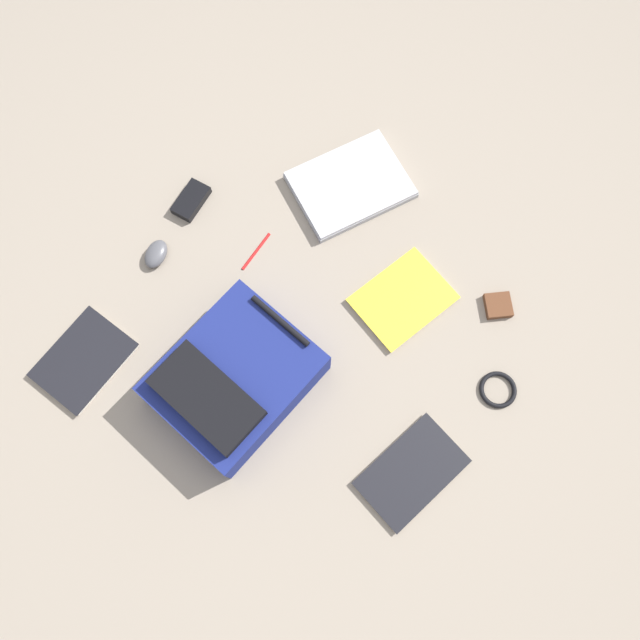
# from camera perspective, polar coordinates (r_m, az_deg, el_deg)

# --- Properties ---
(ground_plane) EXTENTS (3.99, 3.99, 0.00)m
(ground_plane) POSITION_cam_1_polar(r_m,az_deg,el_deg) (1.79, -0.59, -0.85)
(ground_plane) COLOR gray
(backpack) EXTENTS (0.36, 0.43, 0.16)m
(backpack) POSITION_cam_1_polar(r_m,az_deg,el_deg) (1.70, -7.91, -5.36)
(backpack) COLOR navy
(backpack) RESTS_ON ground_plane
(laptop) EXTENTS (0.37, 0.41, 0.03)m
(laptop) POSITION_cam_1_polar(r_m,az_deg,el_deg) (1.95, 2.79, 12.19)
(laptop) COLOR #929296
(laptop) RESTS_ON ground_plane
(book_comic) EXTENTS (0.26, 0.31, 0.02)m
(book_comic) POSITION_cam_1_polar(r_m,az_deg,el_deg) (1.82, 7.55, 1.89)
(book_comic) COLOR silver
(book_comic) RESTS_ON ground_plane
(book_red) EXTENTS (0.22, 0.31, 0.01)m
(book_red) POSITION_cam_1_polar(r_m,az_deg,el_deg) (1.73, 8.35, -13.54)
(book_red) COLOR silver
(book_red) RESTS_ON ground_plane
(book_blue) EXTENTS (0.19, 0.25, 0.02)m
(book_blue) POSITION_cam_1_polar(r_m,az_deg,el_deg) (1.87, -20.70, -3.43)
(book_blue) COLOR silver
(book_blue) RESTS_ON ground_plane
(computer_mouse) EXTENTS (0.08, 0.11, 0.04)m
(computer_mouse) POSITION_cam_1_polar(r_m,az_deg,el_deg) (1.91, -14.72, 5.84)
(computer_mouse) COLOR #4C4C51
(computer_mouse) RESTS_ON ground_plane
(cable_coil) EXTENTS (0.10, 0.10, 0.01)m
(cable_coil) POSITION_cam_1_polar(r_m,az_deg,el_deg) (1.81, 15.90, -6.12)
(cable_coil) COLOR black
(cable_coil) RESTS_ON ground_plane
(power_brick) EXTENTS (0.08, 0.13, 0.03)m
(power_brick) POSITION_cam_1_polar(r_m,az_deg,el_deg) (1.96, -11.66, 10.62)
(power_brick) COLOR black
(power_brick) RESTS_ON ground_plane
(pen_black) EXTENTS (0.02, 0.14, 0.01)m
(pen_black) POSITION_cam_1_polar(r_m,az_deg,el_deg) (1.87, -5.85, 6.28)
(pen_black) COLOR red
(pen_black) RESTS_ON ground_plane
(earbud_pouch) EXTENTS (0.10, 0.10, 0.02)m
(earbud_pouch) POSITION_cam_1_polar(r_m,az_deg,el_deg) (1.87, 15.92, 1.28)
(earbud_pouch) COLOR #59331E
(earbud_pouch) RESTS_ON ground_plane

